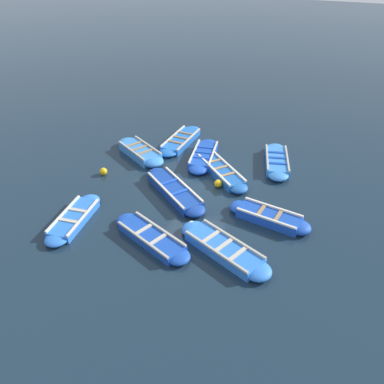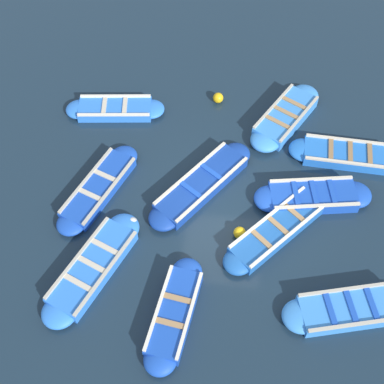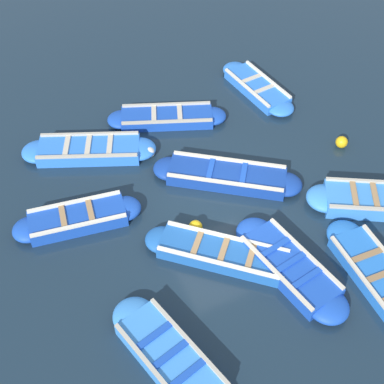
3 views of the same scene
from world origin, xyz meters
The scene contains 14 objects.
ground_plane centered at (0.00, 0.00, 0.00)m, with size 120.00×120.00×0.00m, color #162838.
boat_centre centered at (3.69, -0.09, 0.16)m, with size 2.06×3.58×0.37m.
boat_near_quay centered at (-1.47, 0.72, 0.17)m, with size 3.16×3.38×0.40m.
boat_end_of_row centered at (-3.56, -2.16, 0.16)m, with size 3.67×1.09×0.38m.
boat_mid_row centered at (3.29, 2.45, 0.18)m, with size 2.29×3.79×0.41m.
boat_alongside centered at (-2.44, -0.48, 0.19)m, with size 3.49×1.48×0.44m.
boat_bow_out centered at (-1.62, -3.48, 0.20)m, with size 2.48×3.39×0.46m.
boat_drifting centered at (0.76, -0.55, 0.18)m, with size 3.04×3.73×0.41m.
boat_stern_in centered at (3.84, -3.25, 0.15)m, with size 3.27×1.21×0.36m.
boat_far_corner centered at (-3.30, 2.85, 0.17)m, with size 3.55×1.76×0.41m.
boat_outer_left centered at (1.01, 3.46, 0.18)m, with size 1.26×3.26×0.43m.
buoy_orange_near centered at (2.52, 0.95, 0.15)m, with size 0.31×0.31×0.31m, color silver.
buoy_yellow_far centered at (0.58, -4.12, 0.17)m, with size 0.34×0.34×0.34m, color #EAB214.
buoy_white_drifting centered at (-0.45, 0.95, 0.17)m, with size 0.34×0.34×0.34m, color #EAB214.
Camera 3 is at (-7.84, 4.52, 10.28)m, focal length 50.00 mm.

